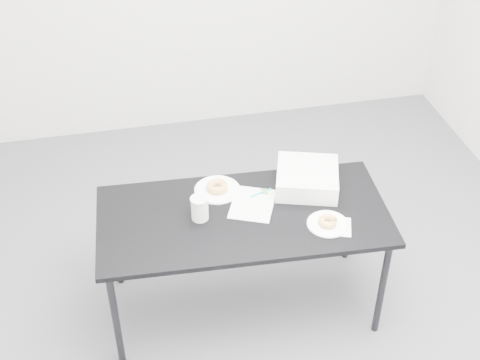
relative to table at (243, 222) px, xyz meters
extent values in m
plane|color=#525257|center=(0.05, 0.03, -0.64)|extent=(4.00, 4.00, 0.00)
cube|color=black|center=(0.00, 0.00, 0.04)|extent=(1.55, 0.79, 0.03)
cylinder|color=black|center=(-0.71, -0.26, -0.31)|extent=(0.04, 0.04, 0.66)
cylinder|color=black|center=(-0.68, 0.34, -0.31)|extent=(0.04, 0.04, 0.66)
cylinder|color=black|center=(0.68, -0.34, -0.31)|extent=(0.04, 0.04, 0.66)
cylinder|color=black|center=(0.71, 0.26, -0.31)|extent=(0.04, 0.04, 0.66)
cube|color=white|center=(0.07, 0.07, 0.05)|extent=(0.31, 0.34, 0.00)
cube|color=green|center=(0.15, 0.16, 0.06)|extent=(0.06, 0.06, 0.00)
cylinder|color=#0D9798|center=(0.13, 0.15, 0.06)|extent=(0.12, 0.05, 0.01)
cube|color=white|center=(0.44, -0.20, 0.05)|extent=(0.19, 0.19, 0.00)
cylinder|color=white|center=(0.40, -0.17, 0.06)|extent=(0.21, 0.21, 0.01)
torus|color=#BD7F3C|center=(0.40, -0.17, 0.08)|extent=(0.13, 0.13, 0.03)
cylinder|color=white|center=(-0.09, 0.23, 0.06)|extent=(0.25, 0.25, 0.01)
torus|color=#BD7F3C|center=(-0.09, 0.23, 0.08)|extent=(0.14, 0.14, 0.04)
cylinder|color=white|center=(-0.22, 0.02, 0.12)|extent=(0.09, 0.09, 0.13)
cylinder|color=silver|center=(0.37, 0.24, 0.06)|extent=(0.09, 0.09, 0.01)
cube|color=white|center=(0.39, 0.16, 0.11)|extent=(0.41, 0.41, 0.11)
camera|label=1|loc=(-0.58, -2.58, 2.31)|focal=50.00mm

